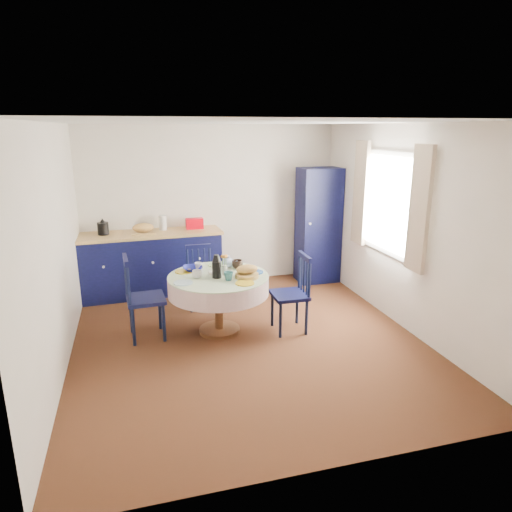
# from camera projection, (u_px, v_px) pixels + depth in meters

# --- Properties ---
(floor) EXTENTS (4.50, 4.50, 0.00)m
(floor) POSITION_uv_depth(u_px,v_px,m) (247.00, 339.00, 5.46)
(floor) COLOR black
(floor) RESTS_ON ground
(ceiling) EXTENTS (4.50, 4.50, 0.00)m
(ceiling) POSITION_uv_depth(u_px,v_px,m) (246.00, 122.00, 4.78)
(ceiling) COLOR white
(ceiling) RESTS_ON wall_back
(wall_back) EXTENTS (4.00, 0.02, 2.50)m
(wall_back) POSITION_uv_depth(u_px,v_px,m) (212.00, 206.00, 7.21)
(wall_back) COLOR white
(wall_back) RESTS_ON floor
(wall_left) EXTENTS (0.02, 4.50, 2.50)m
(wall_left) POSITION_uv_depth(u_px,v_px,m) (55.00, 250.00, 4.61)
(wall_left) COLOR white
(wall_left) RESTS_ON floor
(wall_right) EXTENTS (0.02, 4.50, 2.50)m
(wall_right) POSITION_uv_depth(u_px,v_px,m) (403.00, 228.00, 5.63)
(wall_right) COLOR white
(wall_right) RESTS_ON floor
(window) EXTENTS (0.10, 1.74, 1.45)m
(window) POSITION_uv_depth(u_px,v_px,m) (389.00, 202.00, 5.83)
(window) COLOR white
(window) RESTS_ON wall_right
(kitchen_counter) EXTENTS (2.15, 0.76, 1.19)m
(kitchen_counter) POSITION_uv_depth(u_px,v_px,m) (151.00, 262.00, 6.89)
(kitchen_counter) COLOR black
(kitchen_counter) RESTS_ON floor
(pantry_cabinet) EXTENTS (0.65, 0.48, 1.85)m
(pantry_cabinet) POSITION_uv_depth(u_px,v_px,m) (318.00, 226.00, 7.35)
(pantry_cabinet) COLOR black
(pantry_cabinet) RESTS_ON floor
(dining_table) EXTENTS (1.21, 1.21, 1.01)m
(dining_table) POSITION_uv_depth(u_px,v_px,m) (219.00, 285.00, 5.51)
(dining_table) COLOR #5A2F19
(dining_table) RESTS_ON floor
(chair_left) EXTENTS (0.46, 0.48, 1.02)m
(chair_left) POSITION_uv_depth(u_px,v_px,m) (142.00, 297.00, 5.38)
(chair_left) COLOR black
(chair_left) RESTS_ON floor
(chair_far) EXTENTS (0.40, 0.38, 0.87)m
(chair_far) POSITION_uv_depth(u_px,v_px,m) (200.00, 277.00, 6.36)
(chair_far) COLOR black
(chair_far) RESTS_ON floor
(chair_right) EXTENTS (0.42, 0.44, 0.97)m
(chair_right) POSITION_uv_depth(u_px,v_px,m) (293.00, 293.00, 5.60)
(chair_right) COLOR black
(chair_right) RESTS_ON floor
(mug_a) EXTENTS (0.12, 0.12, 0.09)m
(mug_a) POSITION_uv_depth(u_px,v_px,m) (197.00, 274.00, 5.38)
(mug_a) COLOR silver
(mug_a) RESTS_ON dining_table
(mug_b) EXTENTS (0.11, 0.11, 0.10)m
(mug_b) POSITION_uv_depth(u_px,v_px,m) (228.00, 276.00, 5.29)
(mug_b) COLOR #2C6266
(mug_b) RESTS_ON dining_table
(mug_c) EXTENTS (0.14, 0.14, 0.11)m
(mug_c) POSITION_uv_depth(u_px,v_px,m) (237.00, 264.00, 5.74)
(mug_c) COLOR black
(mug_c) RESTS_ON dining_table
(mug_d) EXTENTS (0.09, 0.09, 0.08)m
(mug_d) POSITION_uv_depth(u_px,v_px,m) (198.00, 266.00, 5.71)
(mug_d) COLOR silver
(mug_d) RESTS_ON dining_table
(cobalt_bowl) EXTENTS (0.25, 0.25, 0.06)m
(cobalt_bowl) POSITION_uv_depth(u_px,v_px,m) (193.00, 269.00, 5.64)
(cobalt_bowl) COLOR navy
(cobalt_bowl) RESTS_ON dining_table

